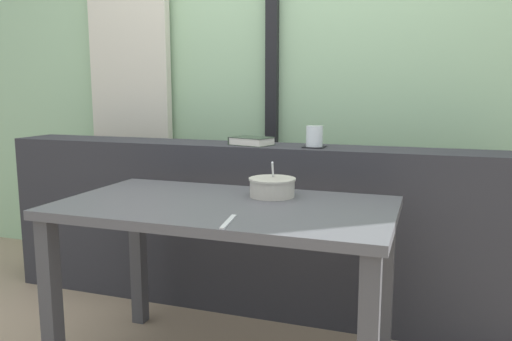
% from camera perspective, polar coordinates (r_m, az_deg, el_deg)
% --- Properties ---
extents(outdoor_backdrop, '(4.80, 0.08, 2.80)m').
position_cam_1_polar(outdoor_backdrop, '(3.09, 3.76, 14.10)').
color(outdoor_backdrop, '#9EC699').
rests_on(outdoor_backdrop, ground).
extents(curtain_left_panel, '(0.56, 0.06, 2.50)m').
position_cam_1_polar(curtain_left_panel, '(3.42, -13.99, 10.86)').
color(curtain_left_panel, beige).
rests_on(curtain_left_panel, ground).
extents(window_divider_post, '(0.07, 0.05, 2.60)m').
position_cam_1_polar(window_divider_post, '(3.04, 1.82, 12.31)').
color(window_divider_post, black).
rests_on(window_divider_post, ground).
extents(dark_console_ledge, '(2.80, 0.29, 0.86)m').
position_cam_1_polar(dark_console_ledge, '(2.62, 0.12, -6.43)').
color(dark_console_ledge, '#2D2D33').
rests_on(dark_console_ledge, ground).
extents(breakfast_table, '(1.26, 0.70, 0.70)m').
position_cam_1_polar(breakfast_table, '(1.95, -3.47, -6.57)').
color(breakfast_table, '#414145').
rests_on(breakfast_table, ground).
extents(coaster_square, '(0.10, 0.10, 0.00)m').
position_cam_1_polar(coaster_square, '(2.43, 6.57, 2.65)').
color(coaster_square, black).
rests_on(coaster_square, dark_console_ledge).
extents(juice_glass, '(0.08, 0.08, 0.10)m').
position_cam_1_polar(juice_glass, '(2.42, 6.59, 3.73)').
color(juice_glass, white).
rests_on(juice_glass, coaster_square).
extents(closed_book, '(0.23, 0.19, 0.04)m').
position_cam_1_polar(closed_book, '(2.52, -0.54, 3.34)').
color(closed_book, '#334233').
rests_on(closed_book, dark_console_ledge).
extents(soup_bowl, '(0.19, 0.19, 0.15)m').
position_cam_1_polar(soup_bowl, '(2.03, 1.84, -1.92)').
color(soup_bowl, '#BCB7A8').
rests_on(soup_bowl, breakfast_table).
extents(fork_utensil, '(0.04, 0.17, 0.01)m').
position_cam_1_polar(fork_utensil, '(1.65, -3.14, -5.77)').
color(fork_utensil, silver).
rests_on(fork_utensil, breakfast_table).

